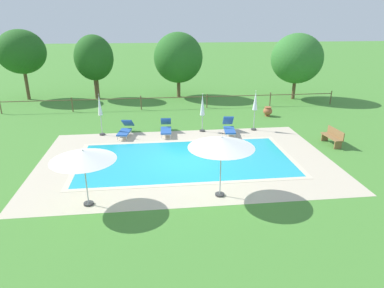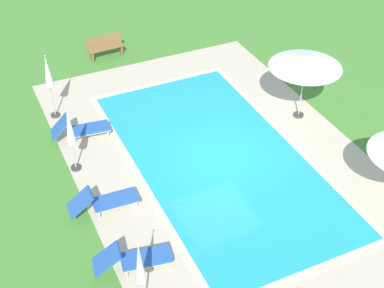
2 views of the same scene
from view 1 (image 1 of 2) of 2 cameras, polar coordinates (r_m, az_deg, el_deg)
name	(u,v)px [view 1 (image 1 of 2)]	position (r m, az deg, el deg)	size (l,w,h in m)	color
ground_plane	(186,160)	(16.60, -1.07, -2.59)	(160.00, 160.00, 0.00)	#478433
pool_deck_paving	(186,159)	(16.60, -1.07, -2.58)	(13.85, 8.92, 0.01)	beige
swimming_pool_water	(186,159)	(16.60, -1.07, -2.57)	(9.93, 5.00, 0.01)	#23A8C1
pool_coping_rim	(186,159)	(16.60, -1.07, -2.56)	(10.41, 5.48, 0.01)	beige
sun_lounger_north_near_steps	(125,130)	(20.16, -10.97, 2.35)	(0.93, 2.07, 0.84)	#2856A8
sun_lounger_north_mid	(229,127)	(20.27, 6.15, 2.76)	(0.82, 1.97, 0.94)	#2856A8
sun_lounger_north_far	(166,128)	(20.14, -4.33, 2.66)	(0.69, 2.01, 0.86)	#2856A8
patio_umbrella_open_foreground	(221,143)	(12.55, 4.88, 0.24)	(2.46, 2.46, 2.42)	#383838
patio_umbrella_open_by_bench	(83,156)	(12.53, -17.59, -1.83)	(2.30, 2.30, 2.17)	#383838
patio_umbrella_closed_row_west	(100,108)	(20.28, -15.00, 5.71)	(0.32, 0.32, 2.43)	#383838
patio_umbrella_closed_row_mid_west	(202,107)	(20.30, 1.74, 6.14)	(0.32, 0.32, 2.29)	#383838
patio_umbrella_closed_row_centre	(255,103)	(20.83, 10.42, 6.65)	(0.32, 0.32, 2.43)	#383838
wooden_bench_lawn_side	(333,136)	(19.85, 22.29, 1.18)	(0.54, 1.52, 0.87)	olive
terracotta_urn_near_fence	(268,111)	(24.41, 12.42, 5.33)	(0.61, 0.61, 0.64)	#A85B38
perimeter_fence	(174,99)	(25.78, -2.95, 7.42)	(24.64, 0.08, 1.05)	brown
tree_far_west	(297,59)	(29.82, 16.96, 13.36)	(4.13, 4.13, 5.28)	brown
tree_west_mid	(178,58)	(29.46, -2.29, 14.06)	(4.04, 4.04, 5.33)	brown
tree_centre	(21,52)	(31.41, -26.39, 13.50)	(3.78, 3.78, 5.58)	brown
tree_east_mid	(94,58)	(29.88, -15.92, 13.53)	(3.14, 3.14, 5.16)	brown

